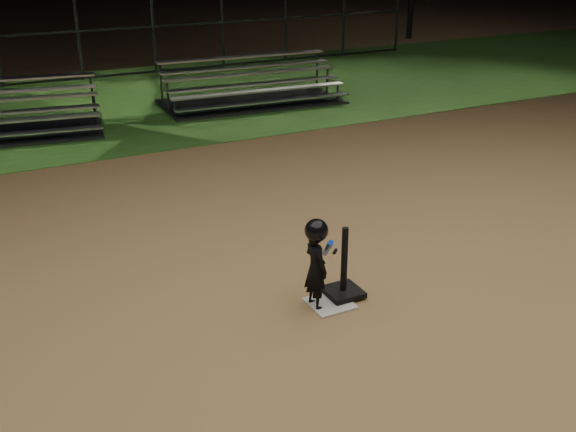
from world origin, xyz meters
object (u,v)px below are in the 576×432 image
object	(u,v)px
bleacher_right	(252,95)
child_batter	(316,261)
home_plate	(330,303)
batting_tee	(343,282)

from	to	relation	value
bleacher_right	child_batter	bearing A→B (deg)	-106.46
home_plate	batting_tee	world-z (taller)	batting_tee
home_plate	child_batter	bearing A→B (deg)	168.69
bleacher_right	home_plate	bearing A→B (deg)	-105.42
home_plate	bleacher_right	distance (m)	9.05
child_batter	bleacher_right	xyz separation A→B (m)	(3.07, 8.54, -0.34)
home_plate	child_batter	size ratio (longest dim) A/B	0.44
home_plate	child_batter	xyz separation A→B (m)	(-0.16, 0.03, 0.53)
home_plate	bleacher_right	world-z (taller)	bleacher_right
child_batter	bleacher_right	distance (m)	9.08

